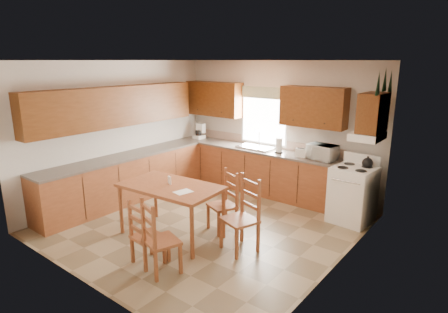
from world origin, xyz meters
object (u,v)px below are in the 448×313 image
Objects in this scene: chair_far_left at (222,202)px; dining_table at (171,211)px; microwave at (322,152)px; chair_far_right at (240,215)px; chair_near_left at (147,232)px; stove at (352,195)px; chair_near_right at (162,236)px.

dining_table is at bearing -106.84° from chair_far_left.
chair_far_right is at bearing -87.59° from microwave.
microwave is 2.18m from chair_far_left.
chair_near_left is at bearing -98.62° from microwave.
stove is 3.06m from dining_table.
chair_far_right is at bearing 9.73° from dining_table.
microwave is 0.43× the size of chair_far_right.
stove is 3.51m from chair_near_left.
stove is 2.25m from chair_far_left.
microwave is 2.38m from chair_far_right.
chair_far_left is at bearing -127.67° from stove.
microwave reaches higher than chair_far_right.
chair_near_left is (-1.68, -3.08, -0.02)m from stove.
chair_near_left is 0.92× the size of chair_far_left.
chair_far_right is (-0.19, -2.31, -0.52)m from microwave.
microwave is 0.48× the size of chair_far_left.
chair_far_left is (0.15, 1.43, 0.04)m from chair_near_left.
chair_near_right reaches higher than chair_near_left.
chair_far_left is at bearing 47.52° from dining_table.
stove is at bearing 44.24° from dining_table.
chair_near_left is 1.31m from chair_far_right.
dining_table is 1.05m from chair_near_right.
chair_near_left is at bearing 13.79° from chair_near_right.
stove is 1.04× the size of chair_near_left.
chair_far_right reaches higher than chair_far_left.
stove is 0.96× the size of chair_far_left.
chair_far_right is (-0.91, -2.01, 0.07)m from stove.
chair_near_left is 1.44m from chair_far_left.
chair_near_right is 1.02× the size of chair_far_left.
microwave is 3.51m from chair_near_right.
dining_table is 0.87m from chair_near_left.
microwave reaches higher than chair_near_right.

